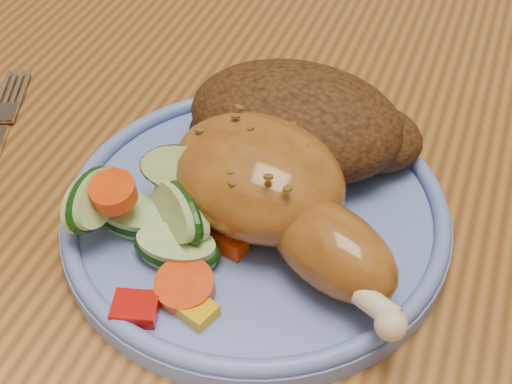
# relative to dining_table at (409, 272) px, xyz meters

# --- Properties ---
(dining_table) EXTENTS (0.90, 1.40, 0.75)m
(dining_table) POSITION_rel_dining_table_xyz_m (0.00, 0.00, 0.00)
(dining_table) COLOR brown
(dining_table) RESTS_ON ground
(chair_far) EXTENTS (0.42, 0.42, 0.91)m
(chair_far) POSITION_rel_dining_table_xyz_m (0.00, 0.63, -0.17)
(chair_far) COLOR #4C2D16
(chair_far) RESTS_ON ground
(plate) EXTENTS (0.23, 0.23, 0.01)m
(plate) POSITION_rel_dining_table_xyz_m (-0.09, -0.07, 0.09)
(plate) COLOR #5B75C4
(plate) RESTS_ON dining_table
(plate_rim) EXTENTS (0.23, 0.23, 0.01)m
(plate_rim) POSITION_rel_dining_table_xyz_m (-0.09, -0.07, 0.10)
(plate_rim) COLOR #5B75C4
(plate_rim) RESTS_ON plate
(chicken_leg) EXTENTS (0.17, 0.14, 0.06)m
(chicken_leg) POSITION_rel_dining_table_xyz_m (-0.08, -0.08, 0.12)
(chicken_leg) COLOR #92581E
(chicken_leg) RESTS_ON plate
(rice_pilaf) EXTENTS (0.15, 0.10, 0.06)m
(rice_pilaf) POSITION_rel_dining_table_xyz_m (-0.09, -0.01, 0.12)
(rice_pilaf) COLOR #462711
(rice_pilaf) RESTS_ON plate
(vegetable_pile) EXTENTS (0.11, 0.12, 0.06)m
(vegetable_pile) POSITION_rel_dining_table_xyz_m (-0.14, -0.11, 0.11)
(vegetable_pile) COLOR #A50A05
(vegetable_pile) RESTS_ON plate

